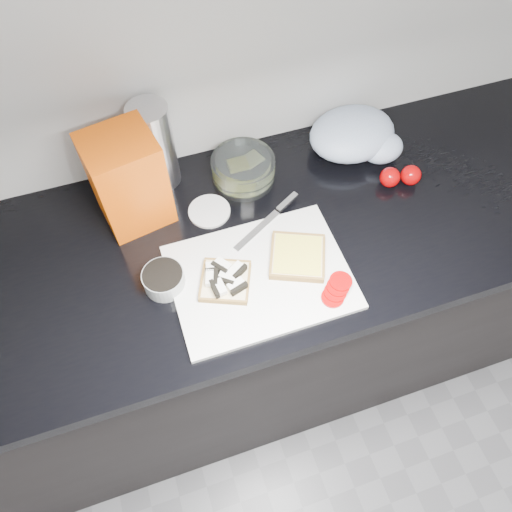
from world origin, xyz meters
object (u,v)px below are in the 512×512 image
(glass_bowl, at_px, (243,169))
(steel_canister, at_px, (155,146))
(bread_bag, at_px, (128,180))
(cutting_board, at_px, (260,277))

(glass_bowl, relative_size, steel_canister, 0.70)
(glass_bowl, bearing_deg, bread_bag, -174.85)
(steel_canister, bearing_deg, bread_bag, -132.00)
(glass_bowl, distance_m, steel_canister, 0.23)
(glass_bowl, bearing_deg, steel_canister, 162.10)
(cutting_board, xyz_separation_m, glass_bowl, (0.06, 0.30, 0.03))
(cutting_board, distance_m, glass_bowl, 0.31)
(glass_bowl, bearing_deg, cutting_board, -100.61)
(cutting_board, bearing_deg, bread_bag, 129.50)
(bread_bag, xyz_separation_m, steel_canister, (0.08, 0.09, -0.00))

